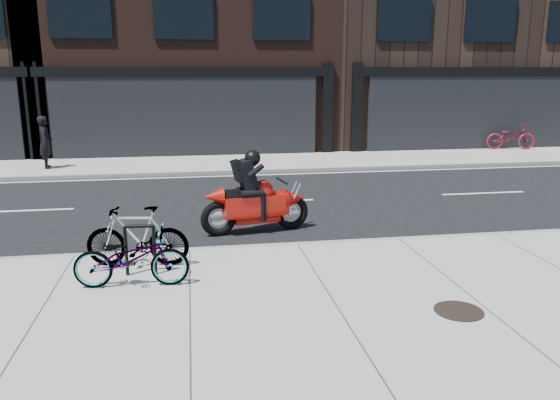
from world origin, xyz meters
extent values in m
plane|color=black|center=(0.00, 0.00, 0.00)|extent=(120.00, 120.00, 0.00)
cube|color=gray|center=(0.00, -5.00, 0.07)|extent=(60.00, 6.00, 0.13)
cube|color=gray|center=(0.00, 7.75, 0.07)|extent=(60.00, 3.50, 0.13)
cube|color=black|center=(10.00, 14.50, 6.25)|extent=(12.00, 10.00, 12.50)
cylinder|color=black|center=(-2.97, -3.11, 0.53)|extent=(0.06, 0.06, 0.80)
cylinder|color=black|center=(-2.54, -3.14, 0.53)|extent=(0.06, 0.06, 0.80)
cylinder|color=black|center=(-2.75, -3.13, 0.93)|extent=(0.44, 0.08, 0.06)
imported|color=gray|center=(-2.85, -3.59, 0.58)|extent=(1.73, 0.69, 0.90)
imported|color=gray|center=(-2.83, -2.69, 0.64)|extent=(1.75, 0.73, 1.02)
torus|color=black|center=(0.16, -0.51, 0.36)|extent=(0.76, 0.28, 0.74)
torus|color=black|center=(-1.41, -0.78, 0.36)|extent=(0.76, 0.28, 0.74)
cube|color=#AB0F07|center=(-0.64, -0.65, 0.58)|extent=(1.40, 0.65, 0.43)
cone|color=#AB0F07|center=(0.20, -0.51, 0.65)|extent=(0.58, 0.57, 0.49)
sphere|color=#AB0F07|center=(-0.47, -0.62, 0.87)|extent=(0.45, 0.45, 0.45)
cube|color=black|center=(-0.97, -0.71, 0.85)|extent=(0.66, 0.41, 0.13)
cylinder|color=silver|center=(-1.28, -0.56, 0.34)|extent=(0.62, 0.20, 0.10)
cube|color=black|center=(-0.81, -0.68, 1.23)|extent=(0.50, 0.47, 0.66)
cube|color=black|center=(-0.99, -0.71, 1.32)|extent=(0.32, 0.38, 0.45)
sphere|color=black|center=(-0.68, -0.66, 1.57)|extent=(0.33, 0.33, 0.33)
imported|color=black|center=(-6.64, 7.39, 0.99)|extent=(0.52, 0.69, 1.73)
imported|color=maroon|center=(11.08, 9.00, 0.65)|extent=(2.05, 1.00, 1.03)
cylinder|color=black|center=(1.58, -5.22, 0.14)|extent=(0.78, 0.78, 0.02)
camera|label=1|loc=(-1.90, -11.55, 3.30)|focal=35.00mm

